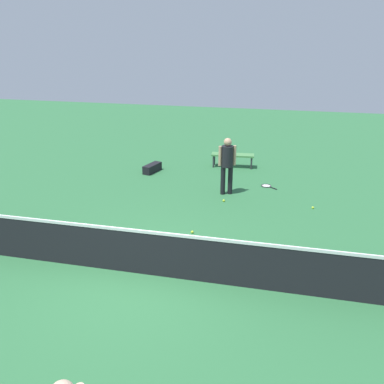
{
  "coord_description": "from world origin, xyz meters",
  "views": [
    {
      "loc": [
        -2.64,
        6.74,
        4.49
      ],
      "look_at": [
        -0.49,
        -2.38,
        0.9
      ],
      "focal_mm": 38.87,
      "sensor_mm": 36.0,
      "label": 1
    }
  ],
  "objects_px": {
    "tennis_racket_near_player": "(267,186)",
    "tennis_ball_by_net": "(224,201)",
    "tennis_ball_midcourt": "(313,208)",
    "equipment_bag": "(153,168)",
    "player_near_side": "(227,161)",
    "tennis_ball_near_player": "(192,232)",
    "courtside_bench": "(233,156)",
    "tennis_ball_baseline": "(222,242)"
  },
  "relations": [
    {
      "from": "tennis_ball_near_player",
      "to": "courtside_bench",
      "type": "bearing_deg",
      "value": -91.98
    },
    {
      "from": "tennis_racket_near_player",
      "to": "tennis_ball_midcourt",
      "type": "bearing_deg",
      "value": 131.6
    },
    {
      "from": "player_near_side",
      "to": "equipment_bag",
      "type": "relative_size",
      "value": 2.01
    },
    {
      "from": "tennis_ball_by_net",
      "to": "tennis_racket_near_player",
      "type": "bearing_deg",
      "value": -125.41
    },
    {
      "from": "tennis_racket_near_player",
      "to": "equipment_bag",
      "type": "xyz_separation_m",
      "value": [
        3.95,
        -0.59,
        0.13
      ]
    },
    {
      "from": "tennis_ball_near_player",
      "to": "courtside_bench",
      "type": "xyz_separation_m",
      "value": [
        -0.19,
        -5.48,
        0.38
      ]
    },
    {
      "from": "tennis_ball_near_player",
      "to": "courtside_bench",
      "type": "distance_m",
      "value": 5.5
    },
    {
      "from": "tennis_ball_near_player",
      "to": "tennis_ball_by_net",
      "type": "bearing_deg",
      "value": -100.93
    },
    {
      "from": "courtside_bench",
      "to": "equipment_bag",
      "type": "distance_m",
      "value": 2.87
    },
    {
      "from": "player_near_side",
      "to": "tennis_ball_near_player",
      "type": "relative_size",
      "value": 25.76
    },
    {
      "from": "tennis_ball_by_net",
      "to": "tennis_ball_baseline",
      "type": "relative_size",
      "value": 1.0
    },
    {
      "from": "tennis_ball_by_net",
      "to": "equipment_bag",
      "type": "xyz_separation_m",
      "value": [
        2.83,
        -2.16,
        0.11
      ]
    },
    {
      "from": "tennis_ball_near_player",
      "to": "equipment_bag",
      "type": "relative_size",
      "value": 0.08
    },
    {
      "from": "player_near_side",
      "to": "tennis_ball_near_player",
      "type": "bearing_deg",
      "value": 82.14
    },
    {
      "from": "tennis_racket_near_player",
      "to": "tennis_ball_near_player",
      "type": "xyz_separation_m",
      "value": [
        1.53,
        3.72,
        0.02
      ]
    },
    {
      "from": "tennis_ball_by_net",
      "to": "tennis_ball_midcourt",
      "type": "xyz_separation_m",
      "value": [
        -2.45,
        -0.06,
        0.0
      ]
    },
    {
      "from": "tennis_ball_near_player",
      "to": "tennis_ball_baseline",
      "type": "height_order",
      "value": "same"
    },
    {
      "from": "tennis_racket_near_player",
      "to": "tennis_ball_by_net",
      "type": "distance_m",
      "value": 1.92
    },
    {
      "from": "tennis_ball_near_player",
      "to": "tennis_ball_by_net",
      "type": "height_order",
      "value": "same"
    },
    {
      "from": "player_near_side",
      "to": "courtside_bench",
      "type": "relative_size",
      "value": 1.12
    },
    {
      "from": "equipment_bag",
      "to": "tennis_ball_near_player",
      "type": "bearing_deg",
      "value": 119.28
    },
    {
      "from": "tennis_ball_midcourt",
      "to": "tennis_ball_baseline",
      "type": "height_order",
      "value": "same"
    },
    {
      "from": "tennis_ball_by_net",
      "to": "tennis_ball_near_player",
      "type": "bearing_deg",
      "value": 79.07
    },
    {
      "from": "tennis_ball_baseline",
      "to": "courtside_bench",
      "type": "height_order",
      "value": "courtside_bench"
    },
    {
      "from": "player_near_side",
      "to": "equipment_bag",
      "type": "xyz_separation_m",
      "value": [
        2.8,
        -1.52,
        -0.87
      ]
    },
    {
      "from": "tennis_ball_midcourt",
      "to": "tennis_ball_by_net",
      "type": "bearing_deg",
      "value": 1.33
    },
    {
      "from": "tennis_ball_by_net",
      "to": "tennis_ball_midcourt",
      "type": "relative_size",
      "value": 1.0
    },
    {
      "from": "tennis_ball_midcourt",
      "to": "player_near_side",
      "type": "bearing_deg",
      "value": -13.16
    },
    {
      "from": "tennis_racket_near_player",
      "to": "tennis_ball_midcourt",
      "type": "distance_m",
      "value": 2.02
    },
    {
      "from": "tennis_ball_midcourt",
      "to": "courtside_bench",
      "type": "distance_m",
      "value": 4.25
    },
    {
      "from": "equipment_bag",
      "to": "tennis_racket_near_player",
      "type": "bearing_deg",
      "value": 171.47
    },
    {
      "from": "tennis_ball_by_net",
      "to": "tennis_ball_midcourt",
      "type": "distance_m",
      "value": 2.46
    },
    {
      "from": "tennis_racket_near_player",
      "to": "tennis_ball_by_net",
      "type": "bearing_deg",
      "value": 54.59
    },
    {
      "from": "tennis_ball_near_player",
      "to": "tennis_ball_midcourt",
      "type": "bearing_deg",
      "value": -142.41
    },
    {
      "from": "player_near_side",
      "to": "tennis_ball_baseline",
      "type": "bearing_deg",
      "value": 97.1
    },
    {
      "from": "tennis_racket_near_player",
      "to": "tennis_ball_near_player",
      "type": "distance_m",
      "value": 4.02
    },
    {
      "from": "tennis_ball_by_net",
      "to": "tennis_ball_baseline",
      "type": "distance_m",
      "value": 2.51
    },
    {
      "from": "player_near_side",
      "to": "tennis_ball_near_player",
      "type": "height_order",
      "value": "player_near_side"
    },
    {
      "from": "courtside_bench",
      "to": "tennis_ball_by_net",
      "type": "bearing_deg",
      "value": 93.89
    },
    {
      "from": "tennis_ball_baseline",
      "to": "courtside_bench",
      "type": "xyz_separation_m",
      "value": [
        0.58,
        -5.82,
        0.38
      ]
    },
    {
      "from": "tennis_ball_midcourt",
      "to": "tennis_racket_near_player",
      "type": "bearing_deg",
      "value": -48.4
    },
    {
      "from": "equipment_bag",
      "to": "player_near_side",
      "type": "bearing_deg",
      "value": 151.52
    }
  ]
}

